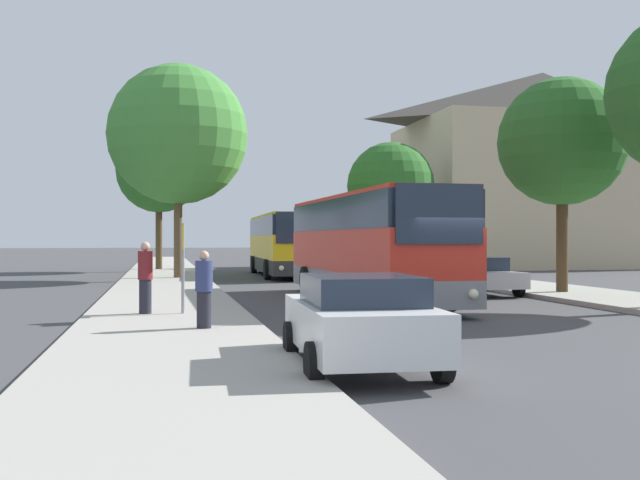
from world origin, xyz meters
The scene contains 15 objects.
ground_plane centered at (0.00, 0.00, 0.00)m, with size 300.00×300.00×0.00m, color #424244.
sidewalk_left centered at (-7.00, 0.00, 0.07)m, with size 4.00×120.00×0.15m, color #A39E93.
building_right_background centered at (19.61, 31.36, 6.96)m, with size 18.87×12.56×13.92m.
bus_front centered at (-0.76, 5.02, 1.78)m, with size 2.93×12.08×3.33m.
bus_middle centered at (-0.79, 21.69, 1.74)m, with size 3.01×12.06×3.24m.
parked_car_left_curb centered at (-4.20, -6.83, 0.76)m, with size 2.13×4.04×1.44m.
parked_car_right_near centered at (3.81, 7.10, 0.71)m, with size 2.23×4.22×1.34m.
parked_car_right_far centered at (3.79, 17.80, 0.75)m, with size 1.97×4.47×1.42m.
bus_stop_sign centered at (-6.63, 0.97, 1.54)m, with size 0.08×0.45×2.23m.
pedestrian_waiting_near centered at (-7.54, 1.09, 1.04)m, with size 0.36×0.36×1.77m.
pedestrian_waiting_far centered at (-6.29, -2.21, 0.95)m, with size 0.36×0.36×1.60m.
tree_left_near centered at (-6.39, 18.45, 6.95)m, with size 6.66×6.66×10.14m.
tree_left_far centered at (-7.32, 28.76, 6.13)m, with size 5.13×5.13×8.57m.
tree_right_near centered at (6.40, 25.48, 5.17)m, with size 5.30×5.30×7.68m.
tree_right_far centered at (6.51, 5.93, 5.36)m, with size 4.45×4.45×7.46m.
Camera 1 is at (-7.13, -17.78, 1.99)m, focal length 42.00 mm.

